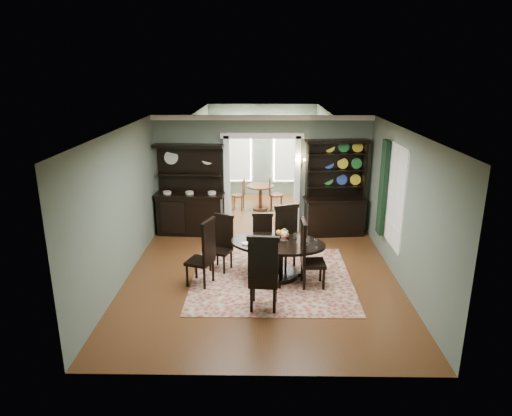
{
  "coord_description": "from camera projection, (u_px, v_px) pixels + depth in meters",
  "views": [
    {
      "loc": [
        0.03,
        -8.39,
        4.13
      ],
      "look_at": [
        -0.12,
        0.6,
        1.34
      ],
      "focal_mm": 32.0,
      "sensor_mm": 36.0,
      "label": 1
    }
  ],
  "objects": [
    {
      "name": "welsh_dresser",
      "position": [
        335.0,
        201.0,
        11.56
      ],
      "size": [
        1.61,
        0.73,
        2.43
      ],
      "rotation": [
        0.0,
        0.0,
        0.1
      ],
      "color": "black",
      "rests_on": "floor"
    },
    {
      "name": "rug",
      "position": [
        272.0,
        278.0,
        9.32
      ],
      "size": [
        3.21,
        3.12,
        0.01
      ],
      "primitive_type": "cube",
      "rotation": [
        0.0,
        0.0,
        -0.0
      ],
      "color": "maroon",
      "rests_on": "floor"
    },
    {
      "name": "room",
      "position": [
        262.0,
        205.0,
        8.81
      ],
      "size": [
        5.51,
        6.01,
        3.01
      ],
      "color": "#552A16",
      "rests_on": "ground"
    },
    {
      "name": "parlor_chair_right",
      "position": [
        274.0,
        193.0,
        13.58
      ],
      "size": [
        0.44,
        0.43,
        1.02
      ],
      "rotation": [
        0.0,
        0.0,
        -1.66
      ],
      "color": "brown",
      "rests_on": "parlor_floor"
    },
    {
      "name": "sideboard",
      "position": [
        190.0,
        203.0,
        11.64
      ],
      "size": [
        1.78,
        0.72,
        2.3
      ],
      "rotation": [
        0.0,
        0.0,
        -0.06
      ],
      "color": "black",
      "rests_on": "floor"
    },
    {
      "name": "chair_near",
      "position": [
        263.0,
        272.0,
        7.85
      ],
      "size": [
        0.57,
        0.54,
        1.45
      ],
      "rotation": [
        0.0,
        0.0,
        -0.07
      ],
      "color": "black",
      "rests_on": "rug"
    },
    {
      "name": "chair_far_right",
      "position": [
        288.0,
        236.0,
        9.53
      ],
      "size": [
        0.67,
        0.65,
        1.41
      ],
      "rotation": [
        0.0,
        0.0,
        3.53
      ],
      "color": "black",
      "rests_on": "rug"
    },
    {
      "name": "doorway_trim",
      "position": [
        262.0,
        170.0,
        11.63
      ],
      "size": [
        2.08,
        0.25,
        2.57
      ],
      "color": "white",
      "rests_on": "floor"
    },
    {
      "name": "parlor",
      "position": [
        262.0,
        155.0,
        14.07
      ],
      "size": [
        3.51,
        3.5,
        3.01
      ],
      "color": "#552A16",
      "rests_on": "ground"
    },
    {
      "name": "chair_far_mid",
      "position": [
        262.0,
        239.0,
        9.72
      ],
      "size": [
        0.45,
        0.42,
        1.17
      ],
      "rotation": [
        0.0,
        0.0,
        3.13
      ],
      "color": "black",
      "rests_on": "rug"
    },
    {
      "name": "chair_end_left",
      "position": [
        205.0,
        251.0,
        8.83
      ],
      "size": [
        0.62,
        0.63,
        1.36
      ],
      "rotation": [
        0.0,
        0.0,
        1.23
      ],
      "color": "black",
      "rests_on": "rug"
    },
    {
      "name": "dining_table",
      "position": [
        277.0,
        253.0,
        9.23
      ],
      "size": [
        2.12,
        2.09,
        0.76
      ],
      "rotation": [
        0.0,
        0.0,
        -0.2
      ],
      "color": "black",
      "rests_on": "rug"
    },
    {
      "name": "parlor_chair_left",
      "position": [
        240.0,
        194.0,
        13.7
      ],
      "size": [
        0.4,
        0.39,
        0.91
      ],
      "rotation": [
        0.0,
        0.0,
        1.43
      ],
      "color": "brown",
      "rests_on": "parlor_floor"
    },
    {
      "name": "centerpiece",
      "position": [
        282.0,
        238.0,
        9.21
      ],
      "size": [
        1.54,
        0.99,
        0.25
      ],
      "color": "silver",
      "rests_on": "dining_table"
    },
    {
      "name": "chair_end_right",
      "position": [
        308.0,
        252.0,
        8.79
      ],
      "size": [
        0.49,
        0.52,
        1.35
      ],
      "rotation": [
        0.0,
        0.0,
        -1.53
      ],
      "color": "black",
      "rests_on": "rug"
    },
    {
      "name": "chair_far_left",
      "position": [
        223.0,
        241.0,
        9.62
      ],
      "size": [
        0.56,
        0.55,
        1.19
      ],
      "rotation": [
        0.0,
        0.0,
        2.74
      ],
      "color": "black",
      "rests_on": "rug"
    },
    {
      "name": "wall_sconce",
      "position": [
        300.0,
        161.0,
        11.38
      ],
      "size": [
        0.27,
        0.21,
        0.21
      ],
      "color": "gold",
      "rests_on": "back_wall_right"
    },
    {
      "name": "parlor_table",
      "position": [
        260.0,
        194.0,
        13.65
      ],
      "size": [
        0.82,
        0.82,
        0.75
      ],
      "color": "brown",
      "rests_on": "parlor_floor"
    },
    {
      "name": "right_window",
      "position": [
        389.0,
        192.0,
        9.61
      ],
      "size": [
        0.15,
        1.47,
        2.12
      ],
      "color": "white",
      "rests_on": "wall_right"
    }
  ]
}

